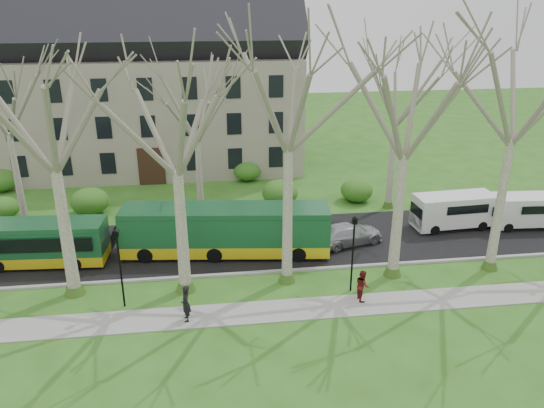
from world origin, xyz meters
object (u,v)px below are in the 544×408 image
(van_a, at_px, (453,211))
(pedestrian_a, at_px, (186,303))
(van_b, at_px, (528,211))
(pedestrian_b, at_px, (362,285))
(bus_lead, at_px, (12,243))
(bus_follow, at_px, (226,230))
(sedan, at_px, (348,234))

(van_a, bearing_deg, pedestrian_a, -156.98)
(van_a, bearing_deg, van_b, -9.01)
(pedestrian_b, bearing_deg, bus_lead, 69.35)
(bus_lead, height_order, van_a, bus_lead)
(bus_follow, distance_m, pedestrian_a, 7.45)
(van_a, xyz_separation_m, van_b, (5.13, -0.50, -0.05))
(bus_follow, height_order, pedestrian_a, bus_follow)
(pedestrian_a, bearing_deg, bus_follow, 155.12)
(bus_lead, bearing_deg, pedestrian_b, -14.76)
(bus_follow, xyz_separation_m, sedan, (7.83, 0.32, -0.90))
(bus_follow, bearing_deg, pedestrian_b, -36.14)
(bus_lead, distance_m, bus_follow, 12.56)
(bus_follow, bearing_deg, van_a, 13.60)
(bus_follow, bearing_deg, van_b, 10.56)
(van_a, xyz_separation_m, pedestrian_b, (-8.79, -8.17, -0.34))
(van_b, bearing_deg, pedestrian_a, -156.00)
(bus_lead, xyz_separation_m, bus_follow, (12.56, -0.20, 0.21))
(bus_follow, relative_size, sedan, 2.71)
(bus_lead, relative_size, bus_follow, 0.87)
(van_a, bearing_deg, pedestrian_b, -140.58)
(pedestrian_a, distance_m, pedestrian_b, 9.12)
(bus_lead, height_order, van_b, bus_lead)
(van_b, bearing_deg, van_a, 178.37)
(bus_follow, bearing_deg, sedan, 9.12)
(van_a, xyz_separation_m, pedestrian_a, (-17.88, -8.91, -0.24))
(van_a, bearing_deg, sedan, -172.23)
(pedestrian_b, bearing_deg, bus_follow, 45.01)
(sedan, bearing_deg, pedestrian_b, 154.17)
(van_b, bearing_deg, bus_follow, -172.33)
(pedestrian_b, bearing_deg, van_a, -49.16)
(bus_follow, height_order, sedan, bus_follow)
(van_a, height_order, pedestrian_b, van_a)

